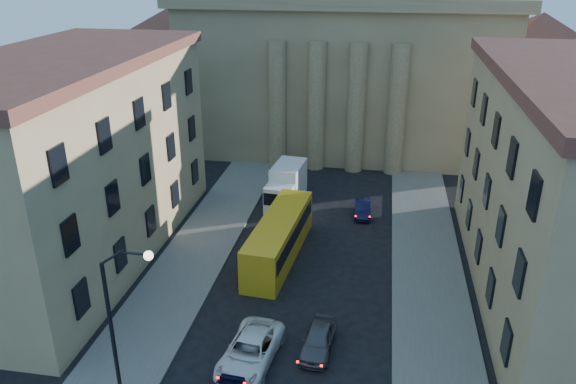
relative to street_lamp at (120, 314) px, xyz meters
name	(u,v)px	position (x,y,z in m)	size (l,w,h in m)	color
sidewalk_left	(173,289)	(-1.53, 10.00, -5.21)	(5.00, 60.00, 0.15)	#5B5A54
sidewalk_right	(433,315)	(15.47, 10.00, -5.21)	(5.00, 60.00, 0.15)	#5B5A54
church	(347,36)	(6.97, 47.47, 6.59)	(68.02, 28.76, 36.60)	#766648
building_left	(70,159)	(-10.03, 14.00, 2.14)	(11.60, 26.60, 14.70)	tan
street_lamp	(120,314)	(0.00, 0.00, 0.00)	(2.62, 0.44, 8.83)	black
car_left_mid	(250,351)	(5.25, 3.82, -4.50)	(2.61, 5.66, 1.57)	white
car_right_far	(318,340)	(8.81, 5.57, -4.59)	(1.65, 4.10, 1.40)	#4A4A4F
car_right_distant	(363,208)	(10.43, 24.00, -4.66)	(1.32, 3.79, 1.25)	black
city_bus	(279,237)	(4.67, 15.64, -3.61)	(3.44, 11.24, 3.12)	gold
box_truck	(286,186)	(3.48, 25.49, -3.69)	(3.01, 6.35, 3.37)	silver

